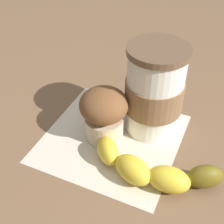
{
  "coord_description": "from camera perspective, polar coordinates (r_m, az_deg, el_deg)",
  "views": [
    {
      "loc": [
        0.33,
        0.17,
        0.37
      ],
      "look_at": [
        0.0,
        0.0,
        0.06
      ],
      "focal_mm": 50.0,
      "sensor_mm": 36.0,
      "label": 1
    }
  ],
  "objects": [
    {
      "name": "ground_plane",
      "position": [
        0.52,
        0.0,
        -4.81
      ],
      "size": [
        3.0,
        3.0,
        0.0
      ],
      "primitive_type": "plane",
      "color": "brown"
    },
    {
      "name": "paper_napkin",
      "position": [
        0.52,
        0.0,
        -4.75
      ],
      "size": [
        0.23,
        0.23,
        0.0
      ],
      "primitive_type": "cube",
      "rotation": [
        0.0,
        0.0,
        0.06
      ],
      "color": "beige",
      "rests_on": "ground_plane"
    },
    {
      "name": "coffee_cup",
      "position": [
        0.5,
        7.76,
        3.79
      ],
      "size": [
        0.1,
        0.1,
        0.15
      ],
      "color": "white",
      "rests_on": "paper_napkin"
    },
    {
      "name": "muffin",
      "position": [
        0.49,
        -1.4,
        0.07
      ],
      "size": [
        0.08,
        0.08,
        0.09
      ],
      "color": "beige",
      "rests_on": "paper_napkin"
    },
    {
      "name": "banana",
      "position": [
        0.45,
        7.35,
        -10.45
      ],
      "size": [
        0.09,
        0.2,
        0.04
      ],
      "color": "yellow",
      "rests_on": "paper_napkin"
    }
  ]
}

